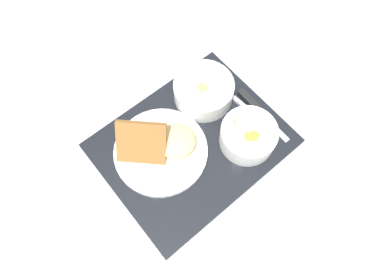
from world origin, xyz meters
TOP-DOWN VIEW (x-y plane):
  - ground_plane at (0.00, 0.00)m, footprint 4.00×4.00m
  - serving_tray at (0.00, 0.00)m, footprint 0.44×0.37m
  - bowl_salad at (-0.08, 0.09)m, footprint 0.12×0.12m
  - bowl_soup at (-0.11, -0.06)m, footprint 0.14×0.14m
  - plate_main at (0.06, -0.04)m, footprint 0.21×0.21m
  - knife at (-0.16, 0.05)m, footprint 0.04×0.16m
  - spoon at (-0.15, 0.06)m, footprint 0.04×0.17m

SIDE VIEW (x-z plane):
  - ground_plane at x=0.00m, z-range 0.00..0.00m
  - serving_tray at x=0.00m, z-range 0.00..0.02m
  - spoon at x=-0.15m, z-range 0.02..0.03m
  - knife at x=-0.16m, z-range 0.01..0.03m
  - plate_main at x=0.06m, z-range -0.01..0.08m
  - bowl_soup at x=-0.11m, z-range 0.02..0.07m
  - bowl_salad at x=-0.08m, z-range 0.02..0.08m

